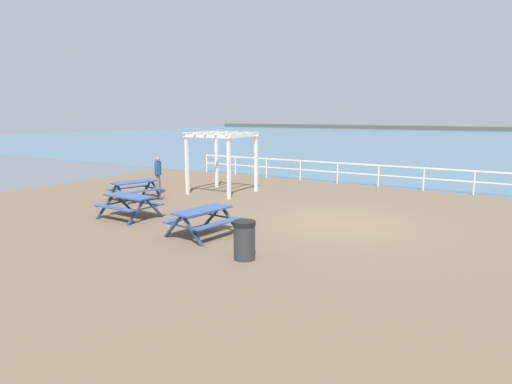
{
  "coord_description": "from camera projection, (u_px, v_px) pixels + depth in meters",
  "views": [
    {
      "loc": [
        4.92,
        -13.29,
        3.46
      ],
      "look_at": [
        -2.97,
        -0.44,
        0.8
      ],
      "focal_mm": 30.86,
      "sensor_mm": 36.0,
      "label": 1
    }
  ],
  "objects": [
    {
      "name": "sea_band",
      "position": [
        483.0,
        141.0,
        58.56
      ],
      "size": [
        142.0,
        90.0,
        0.01
      ],
      "primitive_type": "cube",
      "color": "#476B84",
      "rests_on": "ground"
    },
    {
      "name": "picnic_table_near_right",
      "position": [
        135.0,
        186.0,
        17.96
      ],
      "size": [
        1.88,
        2.1,
        0.8
      ],
      "rotation": [
        0.0,
        0.0,
        1.34
      ],
      "color": "#334C84",
      "rests_on": "ground"
    },
    {
      "name": "picnic_table_mid_centre",
      "position": [
        129.0,
        201.0,
        14.84
      ],
      "size": [
        1.87,
        1.62,
        0.8
      ],
      "rotation": [
        0.0,
        0.0,
        -0.05
      ],
      "color": "#334C84",
      "rests_on": "ground"
    },
    {
      "name": "distant_shoreline",
      "position": [
        501.0,
        131.0,
        94.65
      ],
      "size": [
        142.0,
        6.0,
        1.8
      ],
      "primitive_type": "cube",
      "color": "#4C4C47",
      "rests_on": "ground"
    },
    {
      "name": "ground_plane",
      "position": [
        341.0,
        225.0,
        14.31
      ],
      "size": [
        30.0,
        24.0,
        0.2
      ],
      "primitive_type": "cube",
      "color": "brown"
    },
    {
      "name": "seaward_railing",
      "position": [
        401.0,
        173.0,
        20.66
      ],
      "size": [
        23.07,
        0.07,
        1.08
      ],
      "color": "white",
      "rests_on": "ground"
    },
    {
      "name": "litter_bin",
      "position": [
        244.0,
        240.0,
        10.58
      ],
      "size": [
        0.55,
        0.55,
        0.95
      ],
      "color": "#2D2D33",
      "rests_on": "ground"
    },
    {
      "name": "picnic_table_near_left",
      "position": [
        203.0,
        216.0,
        12.66
      ],
      "size": [
        1.73,
        1.97,
        0.8
      ],
      "rotation": [
        0.0,
        0.0,
        1.45
      ],
      "color": "#334C84",
      "rests_on": "ground"
    },
    {
      "name": "visitor",
      "position": [
        158.0,
        173.0,
        19.23
      ],
      "size": [
        0.36,
        0.47,
        1.66
      ],
      "rotation": [
        0.0,
        0.0,
        0.54
      ],
      "color": "slate",
      "rests_on": "ground"
    },
    {
      "name": "lattice_pergola",
      "position": [
        222.0,
        148.0,
        19.39
      ],
      "size": [
        2.48,
        2.6,
        2.7
      ],
      "rotation": [
        0.0,
        0.0,
        0.02
      ],
      "color": "white",
      "rests_on": "ground"
    }
  ]
}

